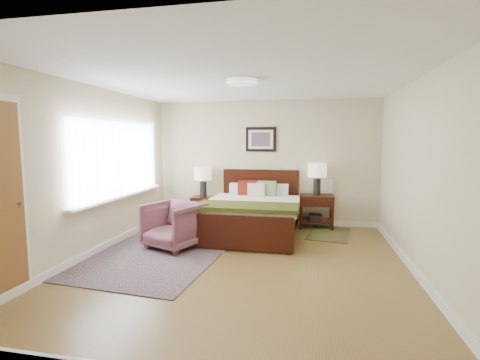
{
  "coord_description": "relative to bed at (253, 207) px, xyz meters",
  "views": [
    {
      "loc": [
        0.89,
        -4.57,
        1.69
      ],
      "look_at": [
        -0.22,
        0.99,
        1.05
      ],
      "focal_mm": 26.0,
      "sensor_mm": 36.0,
      "label": 1
    }
  ],
  "objects": [
    {
      "name": "right_wall",
      "position": [
        2.34,
        -1.51,
        0.75
      ],
      "size": [
        0.04,
        5.0,
        2.5
      ],
      "primitive_type": "cube",
      "color": "#C8B891",
      "rests_on": "ground"
    },
    {
      "name": "wall_art",
      "position": [
        0.0,
        0.96,
        1.22
      ],
      "size": [
        0.62,
        0.05,
        0.5
      ],
      "color": "black",
      "rests_on": "back_wall"
    },
    {
      "name": "back_wall",
      "position": [
        0.09,
        0.99,
        0.75
      ],
      "size": [
        4.5,
        0.04,
        2.5
      ],
      "primitive_type": "cube",
      "color": "#C8B891",
      "rests_on": "ground"
    },
    {
      "name": "ceil_fixture",
      "position": [
        0.09,
        -1.51,
        1.96
      ],
      "size": [
        0.44,
        0.44,
        0.08
      ],
      "color": "white",
      "rests_on": "ceiling"
    },
    {
      "name": "lamp_left",
      "position": [
        -1.17,
        0.76,
        0.47
      ],
      "size": [
        0.36,
        0.36,
        0.61
      ],
      "color": "black",
      "rests_on": "nightstand_left"
    },
    {
      "name": "nightstand_right",
      "position": [
        1.13,
        0.75,
        -0.1
      ],
      "size": [
        0.65,
        0.49,
        0.64
      ],
      "color": "black",
      "rests_on": "ground"
    },
    {
      "name": "armchair",
      "position": [
        -1.1,
        -1.01,
        -0.14
      ],
      "size": [
        1.02,
        1.03,
        0.72
      ],
      "primitive_type": "imported",
      "rotation": [
        0.0,
        0.0,
        -0.39
      ],
      "color": "brown",
      "rests_on": "ground"
    },
    {
      "name": "bed",
      "position": [
        0.0,
        0.0,
        0.0
      ],
      "size": [
        1.67,
        2.02,
        1.09
      ],
      "color": "black",
      "rests_on": "ground"
    },
    {
      "name": "ceiling",
      "position": [
        0.09,
        -1.51,
        2.0
      ],
      "size": [
        4.5,
        5.0,
        0.02
      ],
      "primitive_type": "cube",
      "color": "white",
      "rests_on": "back_wall"
    },
    {
      "name": "left_wall",
      "position": [
        -2.16,
        -1.51,
        0.75
      ],
      "size": [
        0.04,
        5.0,
        2.5
      ],
      "primitive_type": "cube",
      "color": "#C8B891",
      "rests_on": "ground"
    },
    {
      "name": "rug_navy",
      "position": [
        1.36,
        0.29,
        -0.5
      ],
      "size": [
        0.86,
        1.15,
        0.01
      ],
      "primitive_type": "cube",
      "rotation": [
        0.0,
        0.0,
        -0.15
      ],
      "color": "black",
      "rests_on": "ground"
    },
    {
      "name": "floor",
      "position": [
        0.09,
        -1.51,
        -0.5
      ],
      "size": [
        5.0,
        5.0,
        0.0
      ],
      "primitive_type": "plane",
      "color": "brown",
      "rests_on": "ground"
    },
    {
      "name": "nightstand_left",
      "position": [
        -1.17,
        0.74,
        -0.08
      ],
      "size": [
        0.45,
        0.41,
        0.54
      ],
      "color": "black",
      "rests_on": "ground"
    },
    {
      "name": "lamp_right",
      "position": [
        1.13,
        0.76,
        0.58
      ],
      "size": [
        0.36,
        0.36,
        0.61
      ],
      "color": "black",
      "rests_on": "nightstand_right"
    },
    {
      "name": "window",
      "position": [
        -2.11,
        -0.81,
        0.87
      ],
      "size": [
        0.11,
        2.72,
        1.32
      ],
      "color": "silver",
      "rests_on": "left_wall"
    },
    {
      "name": "rug_persian",
      "position": [
        -1.21,
        -1.41,
        -0.5
      ],
      "size": [
        2.05,
        2.74,
        0.01
      ],
      "primitive_type": "cube",
      "rotation": [
        0.0,
        0.0,
        -0.08
      ],
      "color": "#0C133C",
      "rests_on": "ground"
    },
    {
      "name": "front_wall",
      "position": [
        0.09,
        -4.01,
        0.75
      ],
      "size": [
        4.5,
        0.04,
        2.5
      ],
      "primitive_type": "cube",
      "color": "#C8B891",
      "rests_on": "ground"
    }
  ]
}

